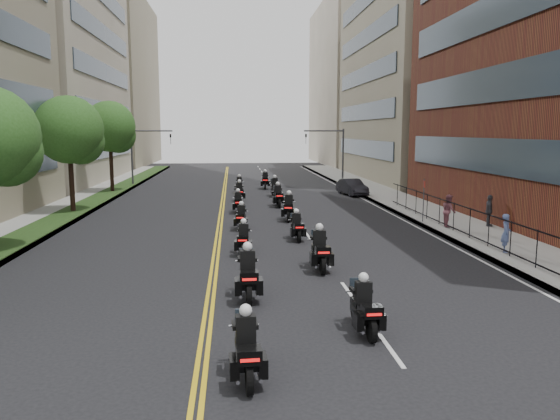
{
  "coord_description": "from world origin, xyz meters",
  "views": [
    {
      "loc": [
        -0.68,
        -12.67,
        5.42
      ],
      "look_at": [
        1.52,
        12.52,
        1.74
      ],
      "focal_mm": 35.0,
      "sensor_mm": 36.0,
      "label": 1
    }
  ],
  "objects_px": {
    "pedestrian_c": "(489,211)",
    "parked_sedan": "(352,187)",
    "motorcycle_6": "(241,218)",
    "motorcycle_12": "(239,186)",
    "motorcycle_0": "(246,350)",
    "motorcycle_13": "(265,181)",
    "motorcycle_7": "(289,209)",
    "pedestrian_b": "(449,211)",
    "motorcycle_9": "(278,197)",
    "motorcycle_11": "(275,188)",
    "motorcycle_4": "(244,240)",
    "motorcycle_10": "(240,193)",
    "pedestrian_a": "(506,233)",
    "motorcycle_3": "(320,252)",
    "motorcycle_5": "(297,228)",
    "motorcycle_8": "(238,203)",
    "motorcycle_2": "(248,277)",
    "motorcycle_1": "(364,310)"
  },
  "relations": [
    {
      "from": "motorcycle_4",
      "to": "motorcycle_7",
      "type": "height_order",
      "value": "motorcycle_7"
    },
    {
      "from": "motorcycle_9",
      "to": "parked_sedan",
      "type": "distance_m",
      "value": 9.47
    },
    {
      "from": "motorcycle_6",
      "to": "parked_sedan",
      "type": "xyz_separation_m",
      "value": [
        9.62,
        15.37,
        0.06
      ]
    },
    {
      "from": "motorcycle_0",
      "to": "motorcycle_3",
      "type": "distance_m",
      "value": 9.81
    },
    {
      "from": "pedestrian_c",
      "to": "parked_sedan",
      "type": "bearing_deg",
      "value": 33.49
    },
    {
      "from": "motorcycle_0",
      "to": "pedestrian_a",
      "type": "xyz_separation_m",
      "value": [
        11.62,
        11.08,
        0.33
      ]
    },
    {
      "from": "motorcycle_9",
      "to": "motorcycle_10",
      "type": "relative_size",
      "value": 1.06
    },
    {
      "from": "pedestrian_a",
      "to": "motorcycle_4",
      "type": "bearing_deg",
      "value": 107.64
    },
    {
      "from": "motorcycle_4",
      "to": "motorcycle_0",
      "type": "bearing_deg",
      "value": -86.75
    },
    {
      "from": "motorcycle_7",
      "to": "motorcycle_3",
      "type": "bearing_deg",
      "value": -82.2
    },
    {
      "from": "motorcycle_5",
      "to": "motorcycle_6",
      "type": "xyz_separation_m",
      "value": [
        -2.7,
        3.28,
        -0.01
      ]
    },
    {
      "from": "motorcycle_0",
      "to": "pedestrian_a",
      "type": "height_order",
      "value": "pedestrian_a"
    },
    {
      "from": "motorcycle_1",
      "to": "motorcycle_9",
      "type": "distance_m",
      "value": 24.86
    },
    {
      "from": "motorcycle_11",
      "to": "motorcycle_7",
      "type": "bearing_deg",
      "value": -97.17
    },
    {
      "from": "motorcycle_4",
      "to": "pedestrian_b",
      "type": "distance_m",
      "value": 12.54
    },
    {
      "from": "motorcycle_8",
      "to": "motorcycle_11",
      "type": "relative_size",
      "value": 0.9
    },
    {
      "from": "motorcycle_5",
      "to": "motorcycle_11",
      "type": "distance_m",
      "value": 18.22
    },
    {
      "from": "motorcycle_7",
      "to": "motorcycle_8",
      "type": "bearing_deg",
      "value": 139.94
    },
    {
      "from": "motorcycle_2",
      "to": "pedestrian_b",
      "type": "xyz_separation_m",
      "value": [
        11.42,
        11.66,
        0.31
      ]
    },
    {
      "from": "motorcycle_0",
      "to": "motorcycle_8",
      "type": "distance_m",
      "value": 24.65
    },
    {
      "from": "motorcycle_6",
      "to": "motorcycle_0",
      "type": "bearing_deg",
      "value": -84.93
    },
    {
      "from": "motorcycle_6",
      "to": "motorcycle_12",
      "type": "height_order",
      "value": "motorcycle_12"
    },
    {
      "from": "motorcycle_10",
      "to": "pedestrian_b",
      "type": "height_order",
      "value": "pedestrian_b"
    },
    {
      "from": "motorcycle_1",
      "to": "motorcycle_8",
      "type": "bearing_deg",
      "value": 95.82
    },
    {
      "from": "motorcycle_6",
      "to": "motorcycle_12",
      "type": "bearing_deg",
      "value": 95.28
    },
    {
      "from": "motorcycle_8",
      "to": "pedestrian_c",
      "type": "height_order",
      "value": "pedestrian_c"
    },
    {
      "from": "motorcycle_0",
      "to": "motorcycle_6",
      "type": "bearing_deg",
      "value": 86.39
    },
    {
      "from": "motorcycle_6",
      "to": "motorcycle_12",
      "type": "relative_size",
      "value": 0.95
    },
    {
      "from": "motorcycle_0",
      "to": "motorcycle_1",
      "type": "xyz_separation_m",
      "value": [
        3.24,
        2.51,
        -0.01
      ]
    },
    {
      "from": "motorcycle_13",
      "to": "parked_sedan",
      "type": "distance_m",
      "value": 9.03
    },
    {
      "from": "motorcycle_9",
      "to": "motorcycle_11",
      "type": "xyz_separation_m",
      "value": [
        0.27,
        6.1,
        -0.0
      ]
    },
    {
      "from": "motorcycle_3",
      "to": "parked_sedan",
      "type": "bearing_deg",
      "value": 75.32
    },
    {
      "from": "motorcycle_5",
      "to": "motorcycle_11",
      "type": "xyz_separation_m",
      "value": [
        0.34,
        18.22,
        0.09
      ]
    },
    {
      "from": "motorcycle_1",
      "to": "motorcycle_7",
      "type": "relative_size",
      "value": 0.9
    },
    {
      "from": "pedestrian_c",
      "to": "motorcycle_0",
      "type": "bearing_deg",
      "value": 160.9
    },
    {
      "from": "motorcycle_9",
      "to": "motorcycle_6",
      "type": "bearing_deg",
      "value": -109.6
    },
    {
      "from": "motorcycle_4",
      "to": "parked_sedan",
      "type": "height_order",
      "value": "motorcycle_4"
    },
    {
      "from": "motorcycle_12",
      "to": "pedestrian_b",
      "type": "bearing_deg",
      "value": -55.28
    },
    {
      "from": "motorcycle_8",
      "to": "motorcycle_9",
      "type": "height_order",
      "value": "motorcycle_9"
    },
    {
      "from": "motorcycle_8",
      "to": "motorcycle_3",
      "type": "bearing_deg",
      "value": -79.37
    },
    {
      "from": "motorcycle_11",
      "to": "motorcycle_13",
      "type": "relative_size",
      "value": 0.98
    },
    {
      "from": "motorcycle_6",
      "to": "motorcycle_13",
      "type": "xyz_separation_m",
      "value": [
        2.6,
        21.04,
        0.1
      ]
    },
    {
      "from": "parked_sedan",
      "to": "pedestrian_b",
      "type": "xyz_separation_m",
      "value": [
        1.8,
        -16.43,
        0.37
      ]
    },
    {
      "from": "parked_sedan",
      "to": "motorcycle_3",
      "type": "bearing_deg",
      "value": -114.81
    },
    {
      "from": "motorcycle_4",
      "to": "motorcycle_3",
      "type": "bearing_deg",
      "value": -41.85
    },
    {
      "from": "parked_sedan",
      "to": "pedestrian_c",
      "type": "relative_size",
      "value": 2.36
    },
    {
      "from": "motorcycle_0",
      "to": "motorcycle_7",
      "type": "distance_m",
      "value": 21.5
    },
    {
      "from": "motorcycle_6",
      "to": "motorcycle_12",
      "type": "distance_m",
      "value": 17.88
    },
    {
      "from": "motorcycle_8",
      "to": "parked_sedan",
      "type": "distance_m",
      "value": 13.43
    },
    {
      "from": "parked_sedan",
      "to": "pedestrian_b",
      "type": "relative_size",
      "value": 2.3
    }
  ]
}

